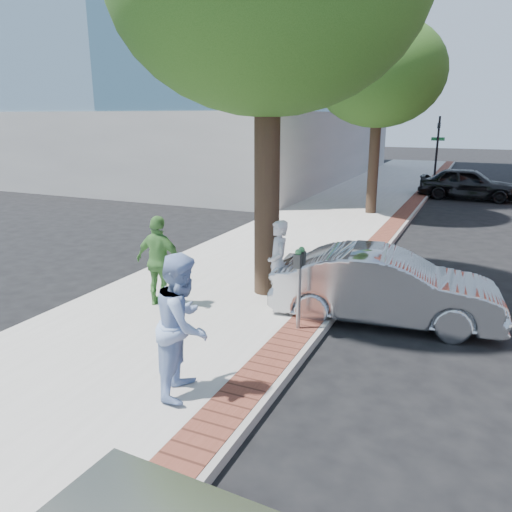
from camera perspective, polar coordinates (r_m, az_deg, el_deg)
The scene contains 13 objects.
ground at distance 8.94m, azimuth -0.11°, elevation -9.25°, with size 120.00×120.00×0.00m, color black.
sidewalk at distance 16.55m, azimuth 6.68°, elevation 2.65°, with size 5.00×60.00×0.15m, color #9E9991.
brick_strip at distance 16.02m, azimuth 14.19°, elevation 2.13°, with size 0.60×60.00×0.01m, color brown.
curb at distance 15.99m, azimuth 15.40°, elevation 1.72°, with size 0.10×60.00×0.15m, color gray.
office_base at distance 33.68m, azimuth -4.83°, elevation 12.57°, with size 18.20×22.20×4.00m, color gray.
signal_near at distance 29.52m, azimuth 20.01°, elevation 11.78°, with size 0.70×0.15×3.80m.
tree_far at distance 19.82m, azimuth 13.90°, elevation 19.64°, with size 4.80×4.80×7.14m.
parking_meter at distance 8.57m, azimuth 4.98°, elevation -1.78°, with size 0.12×0.32×1.47m.
person_gray at distance 9.65m, azimuth 2.54°, elevation -0.95°, with size 0.63×0.41×1.72m, color silver.
person_officer at distance 6.70m, azimuth -8.32°, elevation -7.74°, with size 0.95×0.74×1.94m, color #8DAADA.
person_green at distance 9.88m, azimuth -10.95°, elevation -0.60°, with size 1.05×0.44×1.80m, color #4C8A3E.
sedan_silver at distance 9.68m, azimuth 14.52°, elevation -3.41°, with size 1.46×4.18×1.38m, color #A7AAAE.
bg_car at distance 25.65m, azimuth 23.07°, elevation 7.63°, with size 1.76×4.36×1.49m, color black.
Camera 1 is at (3.37, -7.38, 3.76)m, focal length 35.00 mm.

